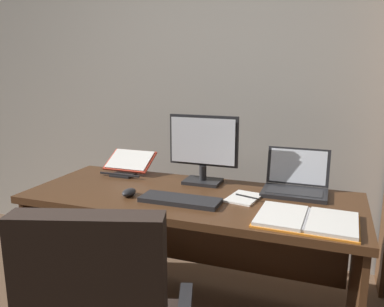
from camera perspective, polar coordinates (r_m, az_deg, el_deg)
name	(u,v)px	position (r m, az deg, el deg)	size (l,w,h in m)	color
wall_back	(242,77)	(2.86, 7.38, 11.14)	(4.80, 0.12, 2.69)	#B2ADA3
desk	(195,222)	(2.27, 0.51, -10.11)	(1.82, 0.73, 0.73)	#4C2D19
monitor	(203,150)	(2.30, 1.67, 0.49)	(0.42, 0.16, 0.41)	#232326
laptop	(296,184)	(2.23, 15.08, -4.33)	(0.35, 0.28, 0.23)	#232326
keyboard	(180,200)	(2.01, -1.77, -6.90)	(0.42, 0.15, 0.02)	#232326
computer_mouse	(129,192)	(2.14, -9.30, -5.69)	(0.06, 0.10, 0.04)	#232326
reading_stand_with_book	(129,163)	(2.59, -9.35, -1.37)	(0.31, 0.25, 0.13)	#232326
open_binder	(306,220)	(1.84, 16.56, -9.36)	(0.46, 0.34, 0.02)	orange
notepad	(244,198)	(2.09, 7.65, -6.51)	(0.15, 0.21, 0.01)	white
pen	(247,197)	(2.08, 8.20, -6.33)	(0.01, 0.01, 0.14)	black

